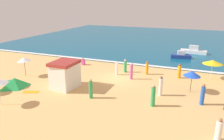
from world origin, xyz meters
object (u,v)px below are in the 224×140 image
Objects in this scene: beachgoer_3 at (117,68)px; beach_umbrella_2 at (213,62)px; beachgoer_7 at (147,68)px; small_boat_0 at (181,56)px; beachgoer_4 at (161,87)px; beachgoer_5 at (153,96)px; beachgoer_2 at (125,66)px; beachgoer_11 at (131,71)px; beach_umbrella_3 at (192,74)px; beachgoer_0 at (83,62)px; beachgoer_6 at (219,130)px; beachgoer_8 at (203,95)px; small_boat_1 at (193,51)px; lifeguard_cabana at (65,74)px; beachgoer_10 at (179,71)px; beach_tent at (15,83)px; beachgoer_1 at (91,89)px; beach_umbrella_0 at (24,59)px.

beach_umbrella_2 is at bearing 13.46° from beachgoer_3.
beachgoer_7 is 9.71m from small_boat_0.
beachgoer_4 is 2.41m from beachgoer_5.
beachgoer_11 is (1.45, -2.15, 0.15)m from beachgoer_2.
beach_umbrella_3 reaches higher than beachgoer_5.
small_boat_0 is (12.06, 8.43, 0.07)m from beachgoer_0.
beachgoer_6 is (16.17, -11.97, 0.30)m from beachgoer_0.
beachgoer_8 is at bearing -67.69° from beach_umbrella_3.
small_boat_1 is (5.85, 15.53, -0.38)m from beachgoer_11.
beachgoer_2 reaches higher than small_boat_0.
beachgoer_3 is at bearing -166.54° from beach_umbrella_2.
lifeguard_cabana is 1.48× the size of beachgoer_8.
beachgoer_6 is at bearing -57.38° from beachgoer_7.
beachgoer_10 is at bearing 1.01° from beachgoer_7.
beach_tent is 1.49× the size of beachgoer_4.
beachgoer_6 is (10.40, -9.68, -0.08)m from beachgoer_3.
beach_umbrella_2 is 9.30m from small_boat_0.
beach_umbrella_3 reaches higher than beachgoer_7.
beachgoer_7 is at bearing 70.06° from beachgoer_1.
beachgoer_11 is (11.68, 3.59, -1.09)m from beach_umbrella_0.
beachgoer_11 is (-7.36, 3.89, 0.02)m from beachgoer_8.
beach_umbrella_3 reaches higher than beach_tent.
beachgoer_2 reaches higher than small_boat_1.
beach_umbrella_3 is 13.12m from small_boat_0.
beachgoer_1 reaches higher than beachgoer_6.
beachgoer_3 is at bearing -155.21° from beachgoer_7.
beachgoer_1 is at bearing -106.89° from beachgoer_11.
beachgoer_0 is 0.57× the size of beachgoer_3.
beachgoer_7 reaches higher than small_boat_0.
beachgoer_5 reaches higher than beachgoer_3.
beachgoer_1 is at bearing -20.50° from lifeguard_cabana.
beach_umbrella_2 is at bearing 43.11° from beachgoer_1.
small_boat_1 is at bearing 61.11° from lifeguard_cabana.
beachgoer_1 is 1.13× the size of beachgoer_7.
beachgoer_8 is at bearing -78.54° from small_boat_0.
beachgoer_3 is 1.03× the size of beachgoer_7.
beach_tent is at bearing -133.57° from beachgoer_2.
beach_umbrella_0 is 18.14m from beach_umbrella_3.
lifeguard_cabana is 1.70× the size of beachgoer_7.
lifeguard_cabana is 0.95× the size of beach_umbrella_2.
lifeguard_cabana is 12.81m from beachgoer_8.
beachgoer_3 is at bearing 91.39° from beachgoer_1.
beach_umbrella_0 is 1.44× the size of beachgoer_7.
beach_tent is 23.28m from small_boat_0.
beach_umbrella_0 is 1.40× the size of beachgoer_3.
beachgoer_5 is at bearing 4.94° from beach_tent.
beachgoer_4 is (-4.41, -6.54, -1.11)m from beach_umbrella_2.
beachgoer_8 is (-0.84, -7.14, -1.10)m from beach_umbrella_2.
beach_umbrella_2 reaches higher than beach_tent.
small_boat_1 is at bearing 61.79° from beachgoer_3.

